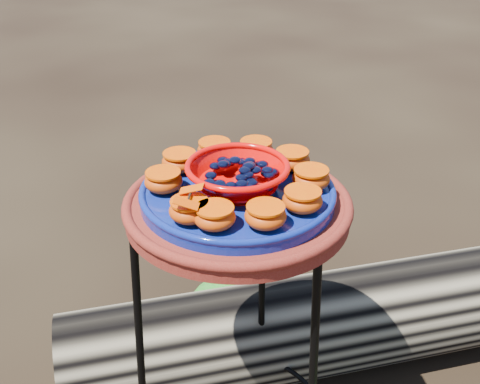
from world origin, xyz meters
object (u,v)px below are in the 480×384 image
(terracotta_saucer, at_px, (238,208))
(red_bowl, at_px, (237,177))
(cobalt_plate, at_px, (238,195))
(driftwood_log, at_px, (341,320))
(plant_stand, at_px, (238,354))

(terracotta_saucer, distance_m, red_bowl, 0.07)
(cobalt_plate, distance_m, driftwood_log, 0.75)
(red_bowl, height_order, driftwood_log, red_bowl)
(cobalt_plate, xyz_separation_m, driftwood_log, (0.18, 0.41, -0.60))
(plant_stand, relative_size, driftwood_log, 0.46)
(cobalt_plate, height_order, red_bowl, red_bowl)
(plant_stand, height_order, driftwood_log, plant_stand)
(red_bowl, bearing_deg, driftwood_log, 66.14)
(plant_stand, xyz_separation_m, terracotta_saucer, (0.00, 0.00, 0.37))
(plant_stand, bearing_deg, red_bowl, 0.00)
(cobalt_plate, bearing_deg, plant_stand, 0.00)
(terracotta_saucer, bearing_deg, cobalt_plate, 0.00)
(red_bowl, distance_m, driftwood_log, 0.78)
(terracotta_saucer, bearing_deg, red_bowl, 0.00)
(red_bowl, bearing_deg, terracotta_saucer, 0.00)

